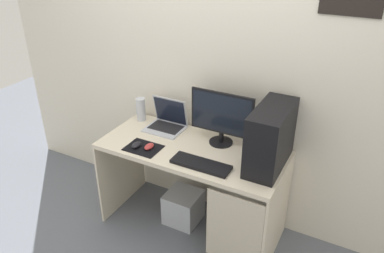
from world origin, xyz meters
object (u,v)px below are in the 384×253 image
object	(u,v)px
monitor	(222,117)
keyboard	(201,164)
mouse_right	(137,145)
subwoofer	(183,207)
mouse_left	(149,146)
speaker	(141,109)
laptop	(167,122)
pc_tower	(271,137)

from	to	relation	value
monitor	keyboard	world-z (taller)	monitor
mouse_right	subwoofer	size ratio (longest dim) A/B	0.35
monitor	mouse_left	bearing A→B (deg)	-143.21
keyboard	speaker	bearing A→B (deg)	152.78
speaker	keyboard	distance (m)	0.86
laptop	mouse_left	xyz separation A→B (m)	(0.06, -0.35, -0.03)
mouse_right	monitor	bearing A→B (deg)	33.44
laptop	keyboard	xyz separation A→B (m)	(0.49, -0.37, -0.04)
speaker	mouse_right	size ratio (longest dim) A/B	2.05
pc_tower	mouse_right	distance (m)	0.98
monitor	subwoofer	bearing A→B (deg)	-152.49
monitor	subwoofer	distance (m)	0.89
keyboard	mouse_left	xyz separation A→B (m)	(-0.44, 0.02, 0.01)
keyboard	mouse_left	distance (m)	0.44
laptop	mouse_left	bearing A→B (deg)	-80.71
subwoofer	monitor	bearing A→B (deg)	27.51
monitor	subwoofer	size ratio (longest dim) A/B	1.78
laptop	mouse_left	size ratio (longest dim) A/B	3.13
laptop	keyboard	bearing A→B (deg)	-36.60
laptop	mouse_right	world-z (taller)	laptop
pc_tower	subwoofer	bearing A→B (deg)	-178.11
monitor	subwoofer	world-z (taller)	monitor
pc_tower	subwoofer	size ratio (longest dim) A/B	1.83
mouse_left	subwoofer	bearing A→B (deg)	47.16
laptop	monitor	bearing A→B (deg)	-2.80
pc_tower	keyboard	xyz separation A→B (m)	(-0.40, -0.23, -0.20)
mouse_left	subwoofer	xyz separation A→B (m)	(0.18, 0.19, -0.64)
monitor	mouse_right	size ratio (longest dim) A/B	5.05
mouse_left	pc_tower	bearing A→B (deg)	14.15
monitor	mouse_right	bearing A→B (deg)	-146.56
keyboard	mouse_left	bearing A→B (deg)	177.38
laptop	mouse_left	distance (m)	0.35
laptop	subwoofer	xyz separation A→B (m)	(0.23, -0.16, -0.67)
pc_tower	subwoofer	distance (m)	1.07
monitor	laptop	size ratio (longest dim) A/B	1.61
pc_tower	mouse_right	size ratio (longest dim) A/B	5.18
monitor	keyboard	xyz separation A→B (m)	(0.01, -0.34, -0.21)
speaker	subwoofer	size ratio (longest dim) A/B	0.72
mouse_right	subwoofer	world-z (taller)	mouse_right
mouse_right	mouse_left	bearing A→B (deg)	14.74
keyboard	subwoofer	bearing A→B (deg)	141.30
pc_tower	mouse_left	size ratio (longest dim) A/B	5.18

